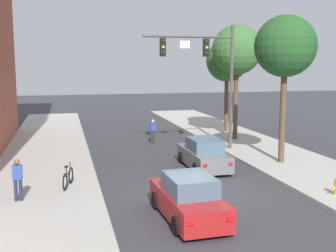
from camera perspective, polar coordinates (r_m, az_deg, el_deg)
The scene contains 11 objects.
ground_plane at distance 18.04m, azimuth 4.29°, elevation -9.05°, with size 120.00×120.00×0.00m, color #38383D.
sidewalk_left at distance 17.23m, azimuth -17.06°, elevation -9.99°, with size 5.00×60.00×0.15m, color #B2AFA8.
traffic_signal_mast at distance 25.86m, azimuth 5.32°, elevation 8.09°, with size 5.61×0.38×7.50m.
car_lead_grey at distance 22.15m, azimuth 4.82°, elevation -3.85°, with size 1.84×4.24×1.60m.
car_following_red at distance 15.03m, azimuth 2.74°, elevation -9.74°, with size 1.97×4.30×1.60m.
pedestrian_sidewalk_left_walker at distance 17.40m, azimuth -19.45°, elevation -6.54°, with size 0.36×0.22×1.64m.
pedestrian_crossing_road at distance 28.94m, azimuth -2.02°, elevation -0.57°, with size 0.36×0.22×1.64m.
bicycle_leaning at distance 18.88m, azimuth -13.21°, elevation -6.76°, with size 0.49×1.73×0.98m.
street_tree_nearest at distance 23.25m, azimuth 15.40°, elevation 10.12°, with size 3.22×3.22×7.74m.
street_tree_second at distance 29.95m, azimuth 9.19°, elevation 9.93°, with size 3.40×3.40×7.88m.
street_tree_third at distance 33.38m, azimuth 7.90°, elevation 8.57°, with size 3.21×3.21×7.07m.
Camera 1 is at (-5.39, -16.36, 5.38)m, focal length 45.62 mm.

